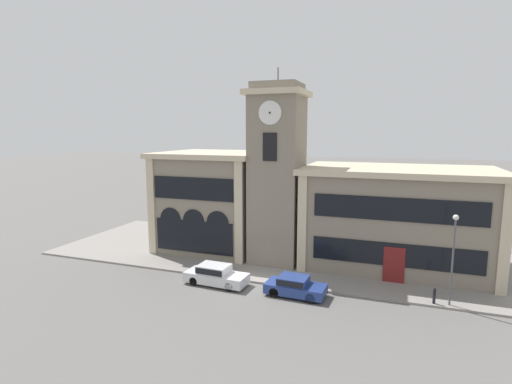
# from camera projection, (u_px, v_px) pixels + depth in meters

# --- Properties ---
(ground_plane) EXTENTS (300.00, 300.00, 0.00)m
(ground_plane) POSITION_uv_depth(u_px,v_px,m) (255.00, 283.00, 29.53)
(ground_plane) COLOR #605E5B
(sidewalk_kerb) EXTENTS (41.70, 14.09, 0.15)m
(sidewalk_kerb) POSITION_uv_depth(u_px,v_px,m) (282.00, 255.00, 36.07)
(sidewalk_kerb) COLOR gray
(sidewalk_kerb) RESTS_ON ground_plane
(clock_tower) EXTENTS (4.74, 4.74, 16.23)m
(clock_tower) POSITION_uv_depth(u_px,v_px,m) (277.00, 175.00, 33.39)
(clock_tower) COLOR gray
(clock_tower) RESTS_ON ground_plane
(town_hall_left_wing) EXTENTS (9.85, 9.43, 9.22)m
(town_hall_left_wing) POSITION_uv_depth(u_px,v_px,m) (215.00, 200.00, 38.29)
(town_hall_left_wing) COLOR gray
(town_hall_left_wing) RESTS_ON ground_plane
(town_hall_right_wing) EXTENTS (15.23, 9.43, 8.24)m
(town_hall_right_wing) POSITION_uv_depth(u_px,v_px,m) (396.00, 217.00, 32.84)
(town_hall_right_wing) COLOR gray
(town_hall_right_wing) RESTS_ON ground_plane
(parked_car_near) EXTENTS (4.73, 2.03, 1.46)m
(parked_car_near) POSITION_uv_depth(u_px,v_px,m) (215.00, 274.00, 29.26)
(parked_car_near) COLOR silver
(parked_car_near) RESTS_ON ground_plane
(parked_car_mid) EXTENTS (4.17, 2.04, 1.35)m
(parked_car_mid) POSITION_uv_depth(u_px,v_px,m) (295.00, 286.00, 27.25)
(parked_car_mid) COLOR navy
(parked_car_mid) RESTS_ON ground_plane
(street_lamp) EXTENTS (0.36, 0.36, 5.90)m
(street_lamp) POSITION_uv_depth(u_px,v_px,m) (454.00, 247.00, 24.95)
(street_lamp) COLOR #4C4C51
(street_lamp) RESTS_ON sidewalk_kerb
(bollard) EXTENTS (0.18, 0.18, 1.06)m
(bollard) POSITION_uv_depth(u_px,v_px,m) (434.00, 296.00, 25.66)
(bollard) COLOR black
(bollard) RESTS_ON sidewalk_kerb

